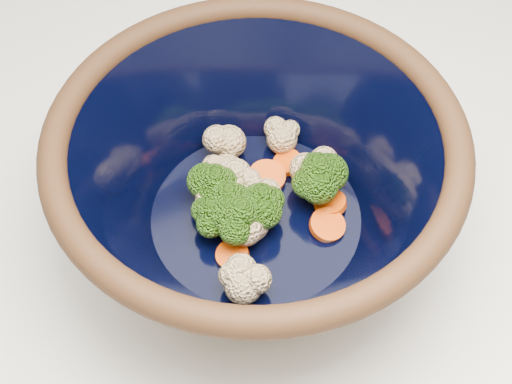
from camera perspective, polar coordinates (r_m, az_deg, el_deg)
name	(u,v)px	position (r m, az deg, el deg)	size (l,w,h in m)	color
counter	(235,365)	(1.06, -1.65, -13.67)	(1.20, 1.20, 0.90)	white
mixing_bowl	(256,182)	(0.56, 0.00, 0.82)	(0.39, 0.39, 0.14)	black
vegetable_pile	(256,193)	(0.58, 0.01, -0.08)	(0.14, 0.17, 0.05)	#608442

